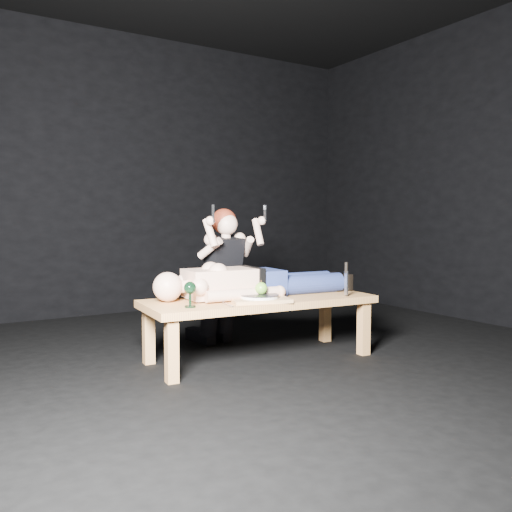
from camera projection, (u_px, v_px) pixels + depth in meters
name	position (u px, v px, depth m)	size (l,w,h in m)	color
ground	(276.00, 359.00, 3.91)	(5.00, 5.00, 0.00)	black
back_wall	(151.00, 175.00, 5.93)	(5.00, 5.00, 0.00)	black
table	(260.00, 328.00, 3.90)	(1.67, 0.63, 0.45)	gold
lying_man	(259.00, 278.00, 4.00)	(1.65, 0.50, 0.26)	#DEAF8F
kneeling_woman	(218.00, 275.00, 4.35)	(0.60, 0.68, 1.13)	black
serving_tray	(259.00, 300.00, 3.72)	(0.40, 0.29, 0.02)	tan
plate	(259.00, 296.00, 3.72)	(0.27, 0.27, 0.02)	white
apple	(261.00, 288.00, 3.73)	(0.09, 0.09, 0.09)	#5B9725
goblet	(190.00, 294.00, 3.46)	(0.08, 0.08, 0.17)	black
fork_flat	(228.00, 305.00, 3.55)	(0.02, 0.18, 0.01)	#B2B2B7
knife_flat	(284.00, 299.00, 3.79)	(0.02, 0.18, 0.01)	#B2B2B7
spoon_flat	(266.00, 299.00, 3.78)	(0.02, 0.18, 0.01)	#B2B2B7
carving_knife	(346.00, 279.00, 3.95)	(0.03, 0.04, 0.25)	#B2B2B7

